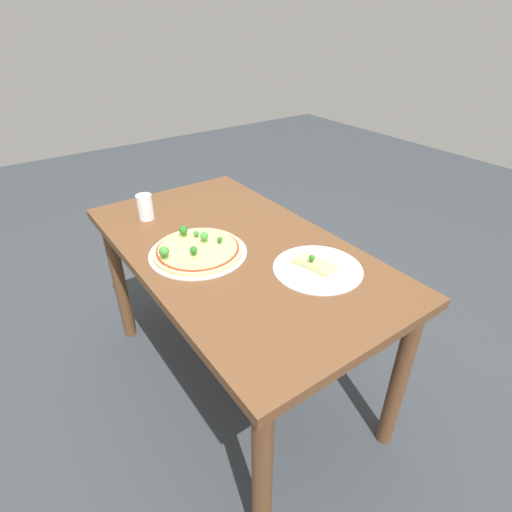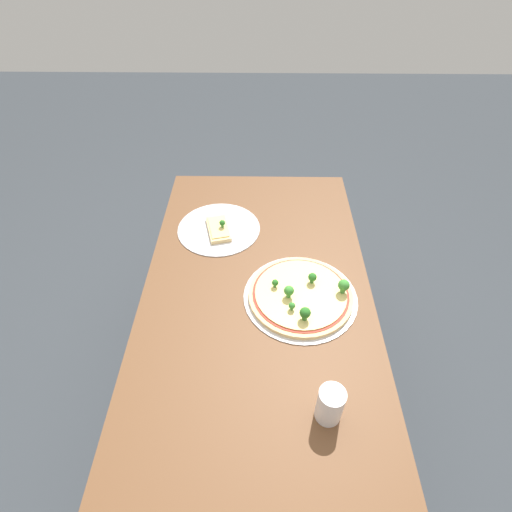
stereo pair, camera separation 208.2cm
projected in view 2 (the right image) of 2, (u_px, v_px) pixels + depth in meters
name	position (u px, v px, depth m)	size (l,w,h in m)	color
ground_plane	(257.00, 395.00, 1.79)	(8.00, 8.00, 0.00)	#33383D
dining_table	(257.00, 307.00, 1.36)	(1.31, 0.73, 0.72)	brown
pizza_tray_whole	(301.00, 295.00, 1.25)	(0.36, 0.36, 0.07)	silver
pizza_tray_slice	(219.00, 229.00, 1.49)	(0.31, 0.31, 0.05)	silver
drinking_cup	(330.00, 405.00, 0.95)	(0.06, 0.06, 0.11)	white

